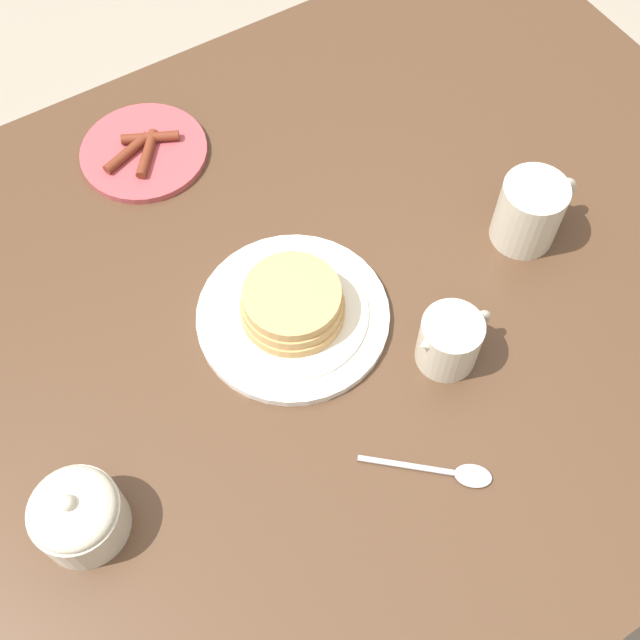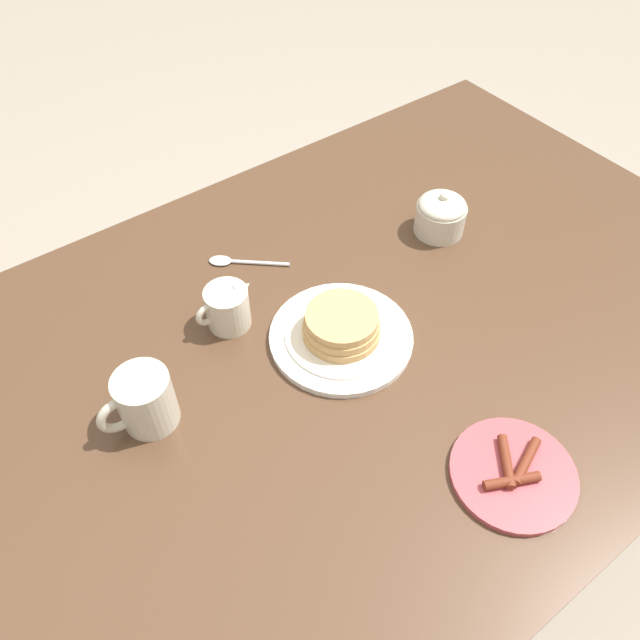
% 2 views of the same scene
% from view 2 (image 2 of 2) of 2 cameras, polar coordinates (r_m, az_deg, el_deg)
% --- Properties ---
extents(ground_plane, '(8.00, 8.00, 0.00)m').
position_cam_2_polar(ground_plane, '(1.71, 2.45, -17.37)').
color(ground_plane, gray).
extents(dining_table, '(1.50, 1.00, 0.76)m').
position_cam_2_polar(dining_table, '(1.14, 3.51, -4.14)').
color(dining_table, '#4C3321').
rests_on(dining_table, ground_plane).
extents(pancake_plate, '(0.24, 0.24, 0.06)m').
position_cam_2_polar(pancake_plate, '(1.03, 1.83, -0.88)').
color(pancake_plate, white).
rests_on(pancake_plate, dining_table).
extents(side_plate_bacon, '(0.18, 0.18, 0.02)m').
position_cam_2_polar(side_plate_bacon, '(0.94, 17.38, -13.10)').
color(side_plate_bacon, '#B2474C').
rests_on(side_plate_bacon, dining_table).
extents(coffee_mug, '(0.12, 0.08, 0.10)m').
position_cam_2_polar(coffee_mug, '(0.95, -15.80, -7.11)').
color(coffee_mug, beige).
rests_on(coffee_mug, dining_table).
extents(creamer_pitcher, '(0.11, 0.07, 0.08)m').
position_cam_2_polar(creamer_pitcher, '(1.05, -8.42, 1.19)').
color(creamer_pitcher, beige).
rests_on(creamer_pitcher, dining_table).
extents(sugar_bowl, '(0.10, 0.10, 0.09)m').
position_cam_2_polar(sugar_bowl, '(1.23, 10.99, 9.48)').
color(sugar_bowl, beige).
rests_on(sugar_bowl, dining_table).
extents(spoon, '(0.13, 0.11, 0.01)m').
position_cam_2_polar(spoon, '(1.18, -7.83, 5.33)').
color(spoon, silver).
rests_on(spoon, dining_table).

